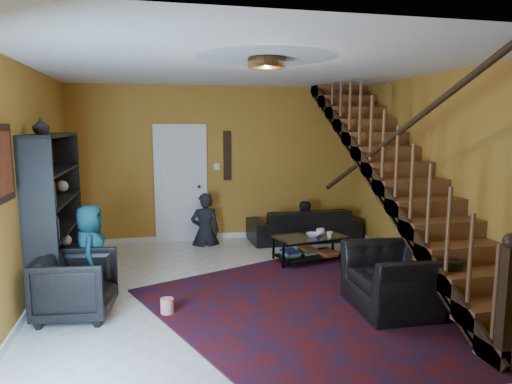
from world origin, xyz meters
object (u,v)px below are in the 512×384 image
coffee_table (309,247)px  armchair_right (397,279)px  bookshelf (56,216)px  sofa (304,224)px  armchair_left (76,286)px

coffee_table → armchair_right: bearing=-79.6°
bookshelf → sofa: size_ratio=0.99×
armchair_right → coffee_table: (-0.36, 1.96, -0.13)m
sofa → armchair_left: (-3.55, -2.69, 0.06)m
bookshelf → armchair_right: (3.90, -1.58, -0.61)m
bookshelf → armchair_right: size_ratio=1.83×
armchair_left → coffee_table: 3.47m
bookshelf → coffee_table: 3.64m
armchair_left → armchair_right: (3.55, -0.59, -0.00)m
bookshelf → sofa: bookshelf is taller
sofa → armchair_right: bearing=88.0°
sofa → coffee_table: 1.37m
armchair_right → armchair_left: bearing=-97.3°
coffee_table → armchair_left: bearing=-156.8°
sofa → armchair_right: size_ratio=1.84×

